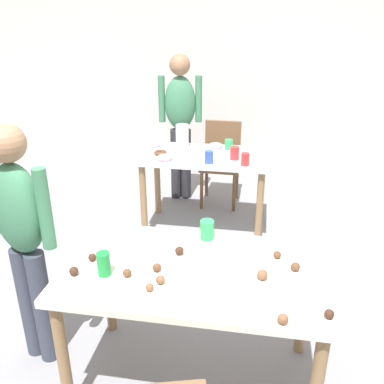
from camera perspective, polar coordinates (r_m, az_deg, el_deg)
name	(u,v)px	position (r m, az deg, el deg)	size (l,w,h in m)	color
ground_plane	(173,361)	(2.73, -2.65, -21.95)	(6.40, 6.40, 0.00)	gray
wall_back	(227,70)	(5.13, 4.84, 16.20)	(6.40, 0.10, 2.60)	silver
dining_table_near	(194,284)	(2.20, 0.33, -12.33)	(1.33, 0.76, 0.75)	silver
dining_table_far	(205,166)	(3.83, 1.73, 3.50)	(1.15, 0.64, 0.75)	silver
chair_far_table	(221,158)	(4.50, 4.00, 4.69)	(0.41, 0.41, 0.87)	brown
person_girl_near	(22,231)	(2.43, -22.08, -4.88)	(0.45, 0.28, 1.44)	#383D4C
person_adult_far	(180,116)	(4.45, -1.59, 10.34)	(0.46, 0.25, 1.55)	#28282D
mixing_bowl	(146,242)	(2.31, -6.33, -6.74)	(0.21, 0.21, 0.07)	white
soda_can	(104,264)	(2.11, -11.89, -9.52)	(0.07, 0.07, 0.12)	#198438
fork_near	(105,239)	(2.44, -11.70, -6.29)	(0.17, 0.02, 0.01)	silver
cup_near_0	(207,230)	(2.38, 2.07, -5.13)	(0.08, 0.08, 0.11)	green
cake_ball_0	(127,273)	(2.10, -8.80, -10.80)	(0.04, 0.04, 0.04)	brown
cake_ball_1	(179,251)	(2.24, -1.73, -7.96)	(0.05, 0.05, 0.05)	#3D2319
cake_ball_2	(329,314)	(1.92, 18.13, -15.47)	(0.04, 0.04, 0.04)	#3D2319
cake_ball_3	(262,275)	(2.08, 9.52, -11.02)	(0.05, 0.05, 0.05)	brown
cake_ball_4	(160,280)	(2.03, -4.32, -11.79)	(0.04, 0.04, 0.04)	brown
cake_ball_5	(157,268)	(2.12, -4.77, -10.18)	(0.04, 0.04, 0.04)	brown
cake_ball_6	(283,319)	(1.85, 12.24, -16.50)	(0.05, 0.05, 0.05)	brown
cake_ball_7	(92,257)	(2.25, -13.39, -8.61)	(0.04, 0.04, 0.04)	#3D2319
cake_ball_8	(150,287)	(1.99, -5.78, -12.75)	(0.04, 0.04, 0.04)	brown
cake_ball_9	(277,255)	(2.26, 11.50, -8.34)	(0.04, 0.04, 0.04)	brown
cake_ball_10	(74,271)	(2.16, -15.74, -10.29)	(0.05, 0.05, 0.05)	#3D2319
cake_ball_11	(104,258)	(2.24, -11.85, -8.76)	(0.04, 0.04, 0.04)	#3D2319
cake_ball_12	(295,267)	(2.18, 13.86, -9.82)	(0.05, 0.05, 0.05)	brown
pitcher_far	(182,136)	(3.95, -1.34, 7.57)	(0.12, 0.12, 0.22)	white
cup_far_0	(209,157)	(3.55, 2.31, 4.76)	(0.07, 0.07, 0.11)	#3351B2
cup_far_1	(229,144)	(3.93, 5.00, 6.45)	(0.07, 0.07, 0.09)	green
cup_far_2	(235,153)	(3.66, 5.79, 5.27)	(0.08, 0.08, 0.11)	red
cup_far_3	(245,159)	(3.52, 7.24, 4.44)	(0.07, 0.07, 0.11)	red
donut_far_0	(160,153)	(3.79, -4.31, 5.34)	(0.12, 0.12, 0.03)	brown
donut_far_1	(165,158)	(3.65, -3.72, 4.68)	(0.13, 0.13, 0.04)	pink
donut_far_2	(190,161)	(3.56, -0.23, 4.18)	(0.10, 0.10, 0.03)	white
donut_far_3	(216,146)	(3.98, 3.22, 6.30)	(0.13, 0.13, 0.04)	pink
donut_far_4	(154,144)	(4.03, -5.18, 6.44)	(0.12, 0.12, 0.03)	pink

